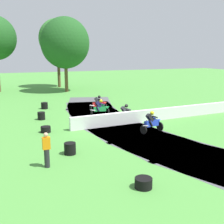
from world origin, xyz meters
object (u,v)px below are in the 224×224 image
object	(u,v)px
tire_stack_near	(44,106)
tire_stack_extra_a	(143,183)
tire_stack_mid_a	(41,116)
motorcycle_chase_green	(101,108)
tire_stack_mid_b	(46,129)
motorcycle_trailing_black	(126,114)
motorcycle_fourth_blue	(152,122)
track_marshal	(47,150)
motorcycle_lead_red	(99,104)
tire_stack_far	(70,149)

from	to	relation	value
tire_stack_near	tire_stack_extra_a	xyz separation A→B (m)	(0.93, -17.12, -0.10)
tire_stack_extra_a	tire_stack_mid_a	bearing A→B (deg)	98.24
motorcycle_chase_green	tire_stack_extra_a	bearing A→B (deg)	-102.99
tire_stack_mid_b	tire_stack_mid_a	bearing A→B (deg)	85.50
motorcycle_trailing_black	motorcycle_fourth_blue	world-z (taller)	motorcycle_trailing_black
motorcycle_chase_green	motorcycle_trailing_black	world-z (taller)	motorcycle_trailing_black
tire_stack_extra_a	track_marshal	size ratio (longest dim) A/B	0.42
motorcycle_chase_green	tire_stack_extra_a	size ratio (longest dim) A/B	2.51
tire_stack_near	track_marshal	xyz separation A→B (m)	(-2.12, -13.70, 0.52)
motorcycle_lead_red	track_marshal	xyz separation A→B (m)	(-6.50, -10.93, 0.16)
motorcycle_trailing_black	tire_stack_mid_b	size ratio (longest dim) A/B	2.62
motorcycle_lead_red	motorcycle_chase_green	world-z (taller)	motorcycle_lead_red
motorcycle_chase_green	tire_stack_far	bearing A→B (deg)	-120.57
motorcycle_trailing_black	tire_stack_far	xyz separation A→B (m)	(-5.50, -4.86, -0.36)
motorcycle_chase_green	motorcycle_trailing_black	xyz separation A→B (m)	(0.97, -2.81, 0.01)
motorcycle_fourth_blue	tire_stack_extra_a	bearing A→B (deg)	-123.16
motorcycle_chase_green	motorcycle_fourth_blue	world-z (taller)	motorcycle_fourth_blue
tire_stack_mid_b	tire_stack_extra_a	bearing A→B (deg)	-76.73
motorcycle_lead_red	tire_stack_mid_a	distance (m)	5.52
motorcycle_lead_red	track_marshal	world-z (taller)	track_marshal
tire_stack_far	tire_stack_extra_a	xyz separation A→B (m)	(1.69, -4.64, -0.10)
motorcycle_lead_red	motorcycle_chase_green	distance (m)	2.14
motorcycle_lead_red	track_marshal	size ratio (longest dim) A/B	1.05
tire_stack_near	tire_stack_mid_a	xyz separation A→B (m)	(-0.93, -4.24, 0.00)
motorcycle_lead_red	motorcycle_trailing_black	size ratio (longest dim) A/B	1.02
motorcycle_fourth_blue	tire_stack_mid_b	distance (m)	6.97
tire_stack_mid_a	tire_stack_extra_a	distance (m)	13.02
motorcycle_lead_red	tire_stack_far	size ratio (longest dim) A/B	2.84
motorcycle_trailing_black	track_marshal	world-z (taller)	track_marshal
motorcycle_trailing_black	tire_stack_extra_a	bearing A→B (deg)	-111.84
motorcycle_lead_red	tire_stack_near	world-z (taller)	motorcycle_lead_red
track_marshal	motorcycle_lead_red	bearing A→B (deg)	59.27
motorcycle_lead_red	tire_stack_near	distance (m)	5.19
tire_stack_mid_a	tire_stack_mid_b	size ratio (longest dim) A/B	0.94
motorcycle_lead_red	tire_stack_extra_a	xyz separation A→B (m)	(-3.44, -14.35, -0.45)
tire_stack_near	tire_stack_mid_b	world-z (taller)	tire_stack_near
tire_stack_far	track_marshal	size ratio (longest dim) A/B	0.37
motorcycle_fourth_blue	tire_stack_extra_a	size ratio (longest dim) A/B	2.46
motorcycle_trailing_black	track_marshal	bearing A→B (deg)	-138.48
motorcycle_chase_green	tire_stack_near	xyz separation A→B (m)	(-3.77, 4.82, -0.35)
motorcycle_fourth_blue	tire_stack_extra_a	distance (m)	7.86
motorcycle_trailing_black	tire_stack_mid_a	size ratio (longest dim) A/B	2.79
motorcycle_trailing_black	tire_stack_far	size ratio (longest dim) A/B	2.79
motorcycle_lead_red	tire_stack_far	bearing A→B (deg)	-117.84
tire_stack_near	track_marshal	distance (m)	13.87
motorcycle_lead_red	motorcycle_fourth_blue	world-z (taller)	same
tire_stack_near	tire_stack_mid_b	size ratio (longest dim) A/B	0.95
tire_stack_near	tire_stack_mid_b	xyz separation A→B (m)	(-1.23, -7.96, -0.10)
tire_stack_mid_a	track_marshal	bearing A→B (deg)	-97.17
motorcycle_lead_red	tire_stack_extra_a	size ratio (longest dim) A/B	2.50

